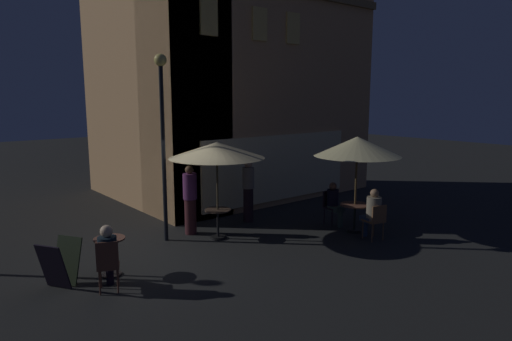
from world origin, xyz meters
TOP-DOWN VIEW (x-y plane):
  - ground_plane at (0.00, 0.00)m, footprint 60.00×60.00m
  - cafe_building at (4.03, 3.42)m, footprint 8.48×6.59m
  - street_lamp_near_corner at (0.44, 0.57)m, footprint 0.29×0.29m
  - menu_sandwich_board at (-2.40, -0.63)m, footprint 0.83×0.80m
  - cafe_table_0 at (1.51, -0.13)m, footprint 0.65×0.65m
  - cafe_table_1 at (4.61, -1.94)m, footprint 0.77×0.77m
  - cafe_table_2 at (-1.48, -0.70)m, footprint 0.61×0.61m
  - patio_umbrella_0 at (1.51, -0.13)m, footprint 2.35×2.35m
  - patio_umbrella_1 at (4.61, -1.94)m, footprint 2.22×2.22m
  - cafe_chair_0 at (4.43, -2.73)m, footprint 0.52×0.52m
  - cafe_chair_1 at (4.65, -1.06)m, footprint 0.40×0.40m
  - cafe_chair_2 at (-1.82, -1.47)m, footprint 0.51×0.51m
  - patron_seated_0 at (4.46, -2.60)m, footprint 0.43×0.54m
  - patron_seated_1 at (4.64, -1.20)m, footprint 0.34×0.53m
  - patron_seated_2 at (-1.76, -1.34)m, footprint 0.46×0.53m
  - patron_standing_3 at (1.19, 0.65)m, footprint 0.35×0.35m
  - patron_standing_4 at (3.06, 0.60)m, footprint 0.33×0.33m

SIDE VIEW (x-z plane):
  - ground_plane at x=0.00m, z-range 0.00..0.00m
  - menu_sandwich_board at x=-2.40m, z-range 0.01..0.90m
  - cafe_table_2 at x=-1.48m, z-range 0.12..0.90m
  - cafe_table_0 at x=1.51m, z-range 0.14..0.89m
  - cafe_table_1 at x=4.61m, z-range 0.18..0.93m
  - cafe_chair_0 at x=4.43m, z-range 0.10..1.01m
  - cafe_chair_1 at x=4.65m, z-range 0.10..1.04m
  - cafe_chair_2 at x=-1.82m, z-range 0.09..1.08m
  - patron_seated_1 at x=4.64m, z-range 0.08..1.27m
  - patron_seated_2 at x=-1.76m, z-range 0.09..1.33m
  - patron_seated_0 at x=4.46m, z-range 0.08..1.37m
  - patron_standing_3 at x=1.19m, z-range 0.01..1.80m
  - patron_standing_4 at x=3.06m, z-range 0.02..1.80m
  - patio_umbrella_0 at x=1.51m, z-range 1.01..3.44m
  - patio_umbrella_1 at x=4.61m, z-range 1.00..3.51m
  - street_lamp_near_corner at x=0.44m, z-range 0.71..5.21m
  - cafe_building at x=4.03m, z-range -0.01..7.66m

